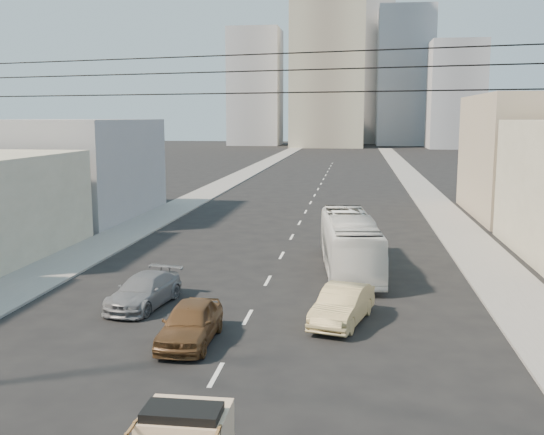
% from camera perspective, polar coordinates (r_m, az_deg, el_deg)
% --- Properties ---
extents(sidewalk_left, '(3.50, 180.00, 0.12)m').
position_cam_1_polar(sidewalk_left, '(82.89, -3.66, 3.33)').
color(sidewalk_left, gray).
rests_on(sidewalk_left, ground).
extents(sidewalk_right, '(3.50, 180.00, 0.12)m').
position_cam_1_polar(sidewalk_right, '(81.66, 12.76, 3.04)').
color(sidewalk_right, gray).
rests_on(sidewalk_right, ground).
extents(lane_dashes, '(0.15, 104.00, 0.01)m').
position_cam_1_polar(lane_dashes, '(64.58, 3.67, 1.68)').
color(lane_dashes, silver).
rests_on(lane_dashes, ground).
extents(city_bus, '(3.62, 11.04, 3.02)m').
position_cam_1_polar(city_bus, '(34.22, 6.97, -2.31)').
color(city_bus, silver).
rests_on(city_bus, ground).
extents(sedan_brown, '(1.81, 4.46, 1.52)m').
position_cam_1_polar(sedan_brown, '(23.64, -7.34, -9.34)').
color(sedan_brown, brown).
rests_on(sedan_brown, ground).
extents(sedan_tan, '(2.67, 4.77, 1.49)m').
position_cam_1_polar(sedan_tan, '(25.77, 6.33, -7.80)').
color(sedan_tan, tan).
rests_on(sedan_tan, ground).
extents(sedan_grey, '(2.62, 4.99, 1.38)m').
position_cam_1_polar(sedan_grey, '(28.41, -11.40, -6.46)').
color(sedan_grey, slate).
rests_on(sedan_grey, ground).
extents(overhead_wires, '(23.01, 5.02, 0.72)m').
position_cam_1_polar(overhead_wires, '(13.17, -11.89, 12.32)').
color(overhead_wires, black).
rests_on(overhead_wires, ground).
extents(bldg_left_far, '(12.00, 16.00, 8.00)m').
position_cam_1_polar(bldg_left_far, '(55.47, -17.95, 4.22)').
color(bldg_left_far, gray).
rests_on(bldg_left_far, ground).
extents(high_rise_tower, '(20.00, 20.00, 60.00)m').
position_cam_1_polar(high_rise_tower, '(182.42, 5.09, 15.79)').
color(high_rise_tower, gray).
rests_on(high_rise_tower, ground).
extents(midrise_ne, '(16.00, 16.00, 40.00)m').
position_cam_1_polar(midrise_ne, '(196.75, 11.81, 12.22)').
color(midrise_ne, '#94969C').
rests_on(midrise_ne, ground).
extents(midrise_nw, '(15.00, 15.00, 34.00)m').
position_cam_1_polar(midrise_nw, '(193.51, -1.49, 11.57)').
color(midrise_nw, '#94969C').
rests_on(midrise_nw, ground).
extents(midrise_back, '(18.00, 18.00, 44.00)m').
position_cam_1_polar(midrise_back, '(211.38, 8.20, 12.61)').
color(midrise_back, gray).
rests_on(midrise_back, ground).
extents(midrise_east, '(14.00, 14.00, 28.00)m').
position_cam_1_polar(midrise_east, '(177.88, 16.14, 10.49)').
color(midrise_east, '#94969C').
rests_on(midrise_east, ground).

